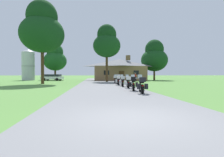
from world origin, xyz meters
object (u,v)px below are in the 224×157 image
(metal_silo_distant, at_px, (28,65))
(motorcycle_yellow_fourth_in_row, at_px, (122,81))
(bystander_red_shirt_near_lodge, at_px, (135,77))
(tree_by_lodge_front, at_px, (107,43))
(motorcycle_black_third_in_row, at_px, (128,82))
(tree_left_near, at_px, (42,29))
(tree_left_far, at_px, (55,58))
(tree_right_of_lodge, at_px, (154,57))
(motorcycle_silver_sixth_in_row, at_px, (118,80))
(motorcycle_white_second_in_row, at_px, (133,84))
(motorcycle_orange_farthest_in_row, at_px, (115,79))
(motorcycle_green_nearest_to_camera, at_px, (142,85))
(parked_white_suv_far_left, at_px, (52,77))
(motorcycle_orange_fifth_in_row, at_px, (119,81))

(metal_silo_distant, bearing_deg, motorcycle_yellow_fourth_in_row, -53.77)
(bystander_red_shirt_near_lodge, height_order, tree_by_lodge_front, tree_by_lodge_front)
(bystander_red_shirt_near_lodge, bearing_deg, motorcycle_yellow_fourth_in_row, 116.64)
(motorcycle_black_third_in_row, xyz_separation_m, metal_silo_distant, (-18.77, 27.71, 3.08))
(motorcycle_black_third_in_row, xyz_separation_m, tree_left_near, (-10.65, 9.71, 7.28))
(motorcycle_black_third_in_row, height_order, tree_left_far, tree_left_far)
(tree_left_near, xyz_separation_m, tree_right_of_lodge, (21.76, 15.31, -2.34))
(tree_by_lodge_front, bearing_deg, motorcycle_yellow_fourth_in_row, -86.96)
(motorcycle_silver_sixth_in_row, distance_m, tree_left_far, 26.34)
(motorcycle_white_second_in_row, bearing_deg, tree_right_of_lodge, 78.32)
(motorcycle_yellow_fourth_in_row, bearing_deg, motorcycle_orange_farthest_in_row, 94.80)
(motorcycle_yellow_fourth_in_row, bearing_deg, motorcycle_silver_sixth_in_row, 94.15)
(motorcycle_orange_farthest_in_row, bearing_deg, motorcycle_green_nearest_to_camera, -80.90)
(tree_by_lodge_front, height_order, parked_white_suv_far_left, tree_by_lodge_front)
(tree_left_far, bearing_deg, tree_right_of_lodge, -10.55)
(motorcycle_yellow_fourth_in_row, xyz_separation_m, metal_silo_distant, (-18.59, 25.37, 3.08))
(motorcycle_white_second_in_row, xyz_separation_m, metal_silo_distant, (-18.69, 30.45, 3.08))
(motorcycle_silver_sixth_in_row, bearing_deg, motorcycle_black_third_in_row, -88.11)
(motorcycle_yellow_fourth_in_row, xyz_separation_m, tree_left_far, (-12.72, 27.15, 4.79))
(metal_silo_distant, bearing_deg, bystander_red_shirt_near_lodge, -24.74)
(motorcycle_black_third_in_row, distance_m, motorcycle_orange_farthest_in_row, 9.47)
(motorcycle_white_second_in_row, distance_m, motorcycle_yellow_fourth_in_row, 5.08)
(motorcycle_orange_fifth_in_row, distance_m, parked_white_suv_far_left, 22.19)
(motorcycle_silver_sixth_in_row, distance_m, bystander_red_shirt_near_lodge, 11.03)
(motorcycle_orange_farthest_in_row, xyz_separation_m, tree_left_near, (-10.51, 0.24, 7.27))
(motorcycle_silver_sixth_in_row, height_order, tree_right_of_lodge, tree_right_of_lodge)
(motorcycle_silver_sixth_in_row, xyz_separation_m, tree_by_lodge_front, (-0.81, 9.17, 6.62))
(parked_white_suv_far_left, bearing_deg, bystander_red_shirt_near_lodge, -99.90)
(tree_right_of_lodge, bearing_deg, tree_by_lodge_front, -143.54)
(motorcycle_white_second_in_row, relative_size, tree_left_near, 0.17)
(motorcycle_orange_fifth_in_row, xyz_separation_m, motorcycle_orange_farthest_in_row, (0.12, 4.63, 0.01))
(motorcycle_green_nearest_to_camera, relative_size, motorcycle_orange_fifth_in_row, 1.00)
(motorcycle_yellow_fourth_in_row, bearing_deg, motorcycle_black_third_in_row, -80.52)
(motorcycle_green_nearest_to_camera, height_order, motorcycle_silver_sixth_in_row, same)
(motorcycle_orange_farthest_in_row, relative_size, tree_left_far, 0.23)
(tree_left_near, height_order, parked_white_suv_far_left, tree_left_near)
(motorcycle_orange_farthest_in_row, bearing_deg, motorcycle_silver_sixth_in_row, -80.58)
(motorcycle_green_nearest_to_camera, relative_size, tree_right_of_lodge, 0.21)
(motorcycle_yellow_fourth_in_row, xyz_separation_m, tree_by_lodge_front, (-0.73, 13.80, 6.62))
(tree_left_far, distance_m, tree_by_lodge_front, 18.03)
(motorcycle_green_nearest_to_camera, distance_m, tree_left_far, 37.18)
(motorcycle_silver_sixth_in_row, relative_size, parked_white_suv_far_left, 0.43)
(bystander_red_shirt_near_lodge, xyz_separation_m, tree_right_of_lodge, (6.52, 8.07, 4.60))
(motorcycle_orange_fifth_in_row, height_order, bystander_red_shirt_near_lodge, bystander_red_shirt_near_lodge)
(metal_silo_distant, height_order, parked_white_suv_far_left, metal_silo_distant)
(motorcycle_silver_sixth_in_row, height_order, tree_by_lodge_front, tree_by_lodge_front)
(motorcycle_orange_fifth_in_row, relative_size, motorcycle_orange_farthest_in_row, 1.00)
(tree_by_lodge_front, bearing_deg, motorcycle_white_second_in_row, -87.46)
(parked_white_suv_far_left, bearing_deg, tree_left_near, -161.98)
(motorcycle_silver_sixth_in_row, distance_m, tree_by_lodge_front, 11.34)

